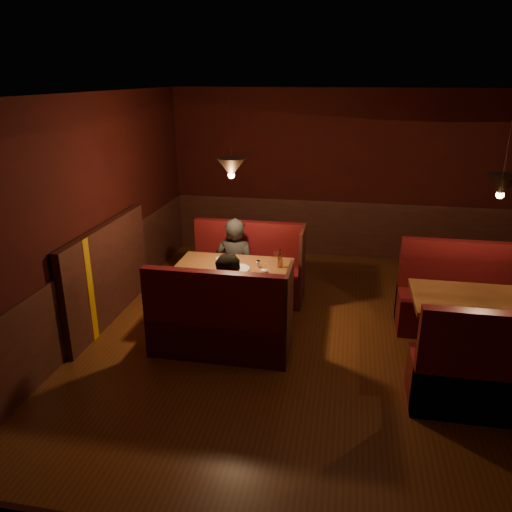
% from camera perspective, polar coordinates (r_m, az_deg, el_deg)
% --- Properties ---
extents(room, '(6.02, 7.02, 2.92)m').
position_cam_1_polar(room, '(5.62, 6.06, -1.35)').
color(room, '#5A2E12').
rests_on(room, ground).
extents(main_table, '(1.48, 0.90, 1.03)m').
position_cam_1_polar(main_table, '(6.43, -2.50, -2.69)').
color(main_table, brown).
rests_on(main_table, ground).
extents(main_bench_far, '(1.62, 0.58, 1.11)m').
position_cam_1_polar(main_bench_far, '(7.28, -0.85, -2.08)').
color(main_bench_far, '#4D0D0A').
rests_on(main_bench_far, ground).
extents(main_bench_near, '(1.62, 0.58, 1.11)m').
position_cam_1_polar(main_bench_near, '(5.80, -4.18, -8.19)').
color(main_bench_near, '#4D0D0A').
rests_on(main_bench_near, ground).
extents(second_table, '(1.45, 0.93, 0.82)m').
position_cam_1_polar(second_table, '(5.99, 24.16, -6.36)').
color(second_table, brown).
rests_on(second_table, ground).
extents(second_bench_far, '(1.60, 0.60, 1.14)m').
position_cam_1_polar(second_bench_far, '(6.86, 22.62, -5.04)').
color(second_bench_far, '#4D0D0A').
rests_on(second_bench_far, ground).
extents(second_bench_near, '(1.60, 0.60, 1.14)m').
position_cam_1_polar(second_bench_near, '(5.37, 26.12, -12.71)').
color(second_bench_near, '#4D0D0A').
rests_on(second_bench_near, ground).
extents(diner_a, '(0.60, 0.41, 1.59)m').
position_cam_1_polar(diner_a, '(6.97, -2.42, 0.81)').
color(diner_a, black).
rests_on(diner_a, ground).
extents(diner_b, '(0.85, 0.73, 1.50)m').
position_cam_1_polar(diner_b, '(5.83, -2.80, -3.64)').
color(diner_b, black).
rests_on(diner_b, ground).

